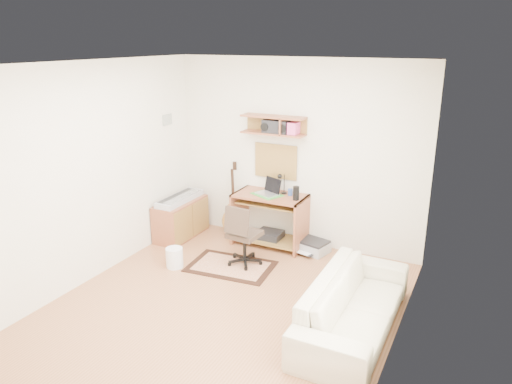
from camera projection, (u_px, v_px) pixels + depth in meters
The scene contains 22 objects.
floor at pixel (226, 306), 5.36m from camera, with size 3.60×4.00×0.01m, color #AA6F47.
ceiling at pixel (221, 63), 4.57m from camera, with size 3.60×4.00×0.01m, color white.
back_wall at pixel (296, 154), 6.68m from camera, with size 3.60×0.01×2.60m, color white.
left_wall at pixel (92, 173), 5.73m from camera, with size 0.01×4.00×2.60m, color white.
right_wall at pixel (403, 223), 4.20m from camera, with size 0.01×4.00×2.60m, color white.
wall_shelf at pixel (273, 125), 6.57m from camera, with size 0.90×0.25×0.26m, color #995436.
cork_board at pixel (276, 161), 6.82m from camera, with size 0.64×0.03×0.49m, color #AA8155.
wall_photo at pixel (167, 120), 6.88m from camera, with size 0.02×0.20×0.15m, color #4C8CBF.
desk at pixel (270, 220), 6.83m from camera, with size 1.00×0.55×0.75m, color #995436, non-canonical shape.
laptop at pixel (267, 187), 6.68m from camera, with size 0.30×0.30×0.23m, color silver, non-canonical shape.
speaker at pixel (296, 193), 6.47m from camera, with size 0.09×0.09×0.19m, color black.
desk_lamp at pixel (284, 184), 6.73m from camera, with size 0.10×0.10×0.29m, color black, non-canonical shape.
pencil_cup at pixel (290, 192), 6.68m from camera, with size 0.06×0.06×0.09m, color #314D94.
boombox at pixel (276, 127), 6.55m from camera, with size 0.36×0.16×0.18m, color black.
rug at pixel (231, 266), 6.26m from camera, with size 1.07×0.72×0.01m, color beige.
task_chair at pixel (245, 234), 6.22m from camera, with size 0.43×0.43×0.84m, color #382B21, non-canonical shape.
cabinet at pixel (181, 219), 7.16m from camera, with size 0.40×0.90×0.55m, color #995436.
music_keyboard at pixel (180, 199), 7.06m from camera, with size 0.27×0.87×0.08m, color #B2B5BA.
guitar at pixel (231, 198), 7.19m from camera, with size 0.29×0.18×1.10m, color #B68038, non-canonical shape.
waste_basket at pixel (175, 258), 6.22m from camera, with size 0.22×0.22×0.26m, color white.
printer at pixel (312, 246), 6.68m from camera, with size 0.42×0.33×0.16m, color #A5A8AA.
sofa at pixel (354, 296), 4.82m from camera, with size 1.91×0.56×0.75m, color beige.
Camera 1 is at (2.41, -4.08, 2.84)m, focal length 33.91 mm.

